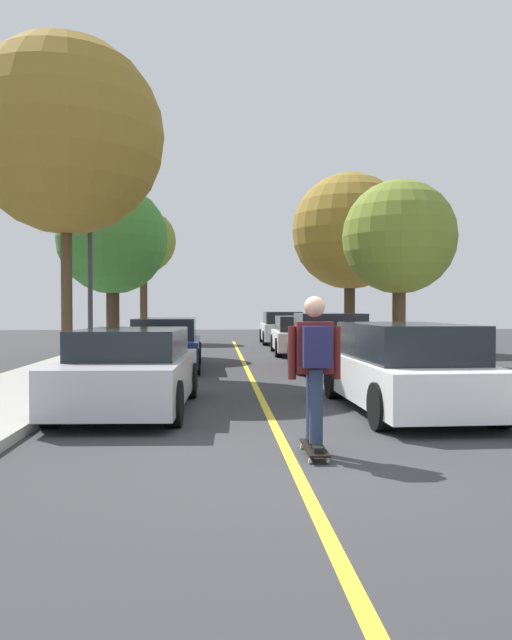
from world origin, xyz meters
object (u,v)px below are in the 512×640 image
Objects in this scene: parked_car_right_farthest at (282,328)px; street_tree_right_near at (350,232)px; parked_car_right_far at (301,335)px; skateboarder at (315,362)px; skateboard at (314,448)px; street_tree_left_nearest at (66,136)px; parked_car_left_near at (166,344)px; streetlamp at (90,234)px; parked_car_right_nearest at (405,368)px; street_tree_left_far at (143,242)px; parked_car_left_nearest at (131,370)px; street_tree_left_near at (113,240)px; parked_car_right_near at (329,342)px; street_tree_right_nearest at (399,238)px.

street_tree_right_near reaches higher than parked_car_right_farthest.
parked_car_right_far is 2.57× the size of skateboarder.
street_tree_left_nearest is at bearing 120.18° from skateboard.
streetlamp is (-1.75, -1.08, 2.76)m from parked_car_left_near.
parked_car_right_far is at bearing 49.87° from parked_car_left_near.
skateboarder is (2.43, -9.79, 0.37)m from parked_car_left_near.
streetlamp is (-6.06, -12.48, 2.72)m from parked_car_right_farthest.
street_tree_left_far is (-6.43, 19.92, 4.07)m from parked_car_right_nearest.
parked_car_right_far is at bearing 45.62° from streetlamp.
street_tree_left_nearest is at bearing 114.39° from parked_car_left_nearest.
street_tree_right_near is at bearing -65.20° from parked_car_right_farthest.
street_tree_right_near reaches higher than parked_car_right_nearest.
street_tree_left_near reaches higher than parked_car_right_nearest.
streetlamp is at bearing -86.18° from street_tree_left_near.
parked_car_right_near is (-0.00, 6.62, 0.04)m from parked_car_right_nearest.
street_tree_left_far is 1.23× the size of street_tree_right_nearest.
parked_car_right_farthest is (0.00, 6.28, 0.05)m from parked_car_right_far.
parked_car_right_farthest is 0.70× the size of streetlamp.
street_tree_left_near is at bearing 100.92° from parked_car_left_nearest.
street_tree_right_near is 7.87× the size of skateboard.
parked_car_right_near reaches higher than skateboard.
street_tree_right_nearest is at bearing -65.81° from parked_car_right_far.
street_tree_right_nearest is 11.24m from skateboarder.
street_tree_left_near is (0.00, 6.29, -1.69)m from street_tree_left_nearest.
streetlamp is at bearing 115.74° from skateboard.
street_tree_left_near is at bearing -90.00° from street_tree_left_far.
parked_car_right_nearest is at bearing -44.07° from streetlamp.
parked_car_left_near is 4.33m from parked_car_right_near.
parked_car_right_nearest is 13.39m from street_tree_left_near.
parked_car_right_far is (4.31, 11.72, 0.03)m from parked_car_left_nearest.
parked_car_right_nearest is at bearing -60.38° from street_tree_left_near.
parked_car_right_far is (4.31, 5.12, -0.00)m from parked_car_left_near.
parked_car_right_far is at bearing 82.80° from skateboard.
skateboard is (4.55, -22.73, -4.66)m from street_tree_left_far.
skateboarder is (4.18, -8.71, -2.40)m from streetlamp.
parked_car_left_near is at bearing 31.65° from streetlamp.
parked_car_right_nearest is at bearing -90.00° from parked_car_right_near.
streetlamp reaches higher than parked_car_right_near.
street_tree_right_near is (8.54, 8.76, -1.04)m from street_tree_left_nearest.
street_tree_left_far is at bearing 107.88° from parked_car_right_nearest.
street_tree_right_near reaches higher than street_tree_right_nearest.
skateboarder is at bearing -52.66° from parked_car_left_nearest.
street_tree_left_nearest is 10.15m from skateboarder.
street_tree_right_nearest reaches higher than parked_car_left_nearest.
street_tree_right_near is at bearing 73.55° from parked_car_right_near.
parked_car_right_near is 15.31m from street_tree_left_far.
parked_car_right_farthest is 2.44× the size of skateboarder.
parked_car_right_nearest is 8.88m from streetlamp.
parked_car_right_near is at bearing -160.70° from street_tree_right_nearest.
street_tree_right_nearest is (2.11, -10.99, 2.86)m from parked_car_right_farthest.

